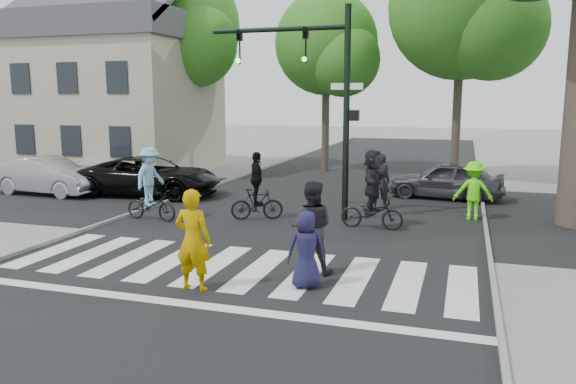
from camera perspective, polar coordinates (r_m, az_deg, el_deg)
name	(u,v)px	position (r m, az deg, el deg)	size (l,w,h in m)	color
ground	(216,282)	(10.93, -7.36, -9.10)	(120.00, 120.00, 0.00)	gray
road_stem	(293,226)	(15.44, 0.48, -3.48)	(10.00, 70.00, 0.01)	black
road_cross	(320,206)	(18.26, 3.25, -1.46)	(70.00, 10.00, 0.01)	black
curb_left	(133,213)	(17.55, -15.49, -2.09)	(0.10, 70.00, 0.10)	gray
curb_right	(487,238)	(14.79, 19.58, -4.44)	(0.10, 70.00, 0.10)	gray
crosswalk	(229,272)	(11.50, -5.96, -8.08)	(10.00, 3.85, 0.01)	silver
traffic_signal	(317,83)	(16.10, 3.00, 11.01)	(4.45, 0.29, 6.00)	black
bg_tree_0	(101,46)	(31.32, -18.49, 13.93)	(5.46, 5.20, 8.97)	brown
bg_tree_1	(183,31)	(28.29, -10.59, 15.81)	(6.09, 5.80, 9.80)	brown
bg_tree_2	(331,48)	(26.82, 4.34, 14.42)	(5.04, 4.80, 8.40)	brown
bg_tree_3	(470,11)	(24.89, 17.96, 17.08)	(6.30, 6.00, 10.20)	brown
house	(117,91)	(28.26, -16.93, 9.77)	(8.40, 8.10, 8.82)	#B8A78D
pedestrian_woman	(193,240)	(10.32, -9.64, -4.83)	(0.69, 0.45, 1.89)	#B98A00
pedestrian_child	(306,250)	(10.36, 1.88, -5.88)	(0.71, 0.46, 1.45)	#1A183C
pedestrian_adult	(311,228)	(11.16, 2.35, -3.62)	(0.91, 0.71, 1.88)	black
cyclist_left	(151,189)	(16.50, -13.79, 0.32)	(1.73, 1.15, 2.12)	black
cyclist_mid	(257,192)	(16.15, -3.19, 0.00)	(1.55, 1.00, 1.97)	black
cyclist_right	(372,194)	(15.14, 8.57, -0.18)	(1.72, 1.60, 2.14)	black
car_suv	(150,176)	(20.77, -13.80, 1.56)	(2.33, 5.04, 1.40)	black
car_silver	(48,176)	(22.20, -23.18, 1.51)	(1.44, 4.14, 1.36)	#A7A6AC
car_grey	(446,180)	(20.31, 15.77, 1.19)	(1.56, 3.88, 1.32)	#37363C
bystander_hivis	(473,191)	(16.93, 18.31, 0.11)	(1.10, 0.63, 1.70)	#5EFF11
bystander_dark	(380,182)	(17.87, 9.32, 1.06)	(0.65, 0.42, 1.77)	black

